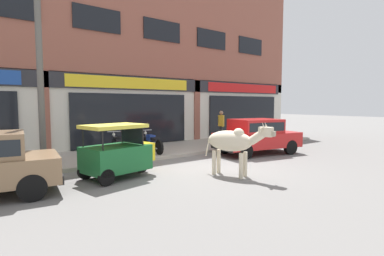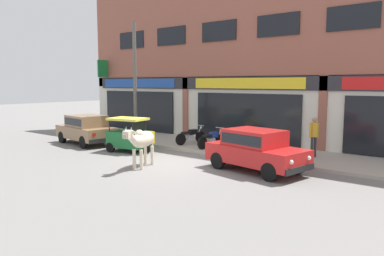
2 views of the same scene
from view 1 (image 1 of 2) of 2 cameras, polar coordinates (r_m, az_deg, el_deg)
ground_plane at (r=9.91m, az=4.09°, el=-7.56°), size 90.00×90.00×0.00m
sidewalk at (r=13.02m, az=-7.57°, el=-4.36°), size 19.00×3.43×0.13m
shop_building at (r=14.79m, az=-11.77°, el=14.02°), size 23.00×1.40×9.48m
cow at (r=8.71m, az=7.76°, el=-2.59°), size 1.00×2.07×1.61m
car_0 at (r=12.68m, az=12.22°, el=-1.24°), size 3.80×2.23×1.46m
auto_rickshaw at (r=8.76m, az=-13.88°, el=-4.93°), size 2.10×1.45×1.52m
motorcycle_0 at (r=11.78m, az=-13.95°, el=-3.20°), size 0.62×1.80×0.88m
motorcycle_1 at (r=12.22m, az=-7.60°, el=-2.82°), size 0.52×1.81×0.88m
pedestrian at (r=15.41m, az=5.58°, el=0.98°), size 0.32×0.47×1.60m
utility_pole at (r=9.92m, az=-26.98°, el=9.96°), size 0.18×0.18×5.95m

